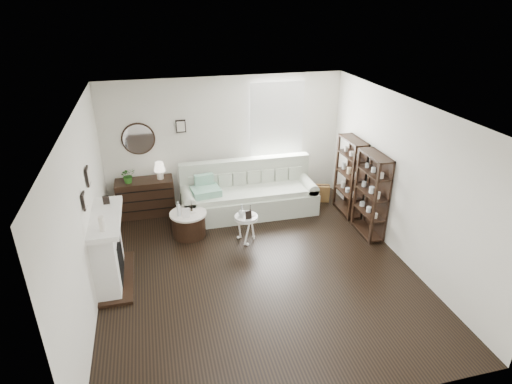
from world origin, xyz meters
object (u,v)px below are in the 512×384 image
object	(u,v)px
sofa	(248,196)
pedestal_table	(246,218)
drum_table	(189,224)
dresser	(146,197)

from	to	relation	value
sofa	pedestal_table	world-z (taller)	sofa
sofa	drum_table	distance (m)	1.48
sofa	pedestal_table	size ratio (longest dim) A/B	5.26
drum_table	pedestal_table	world-z (taller)	pedestal_table
sofa	pedestal_table	distance (m)	1.20
sofa	drum_table	bearing A→B (deg)	-152.45
sofa	pedestal_table	bearing A→B (deg)	-104.96
dresser	sofa	bearing A→B (deg)	-10.54
dresser	pedestal_table	distance (m)	2.34
dresser	drum_table	size ratio (longest dim) A/B	1.67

